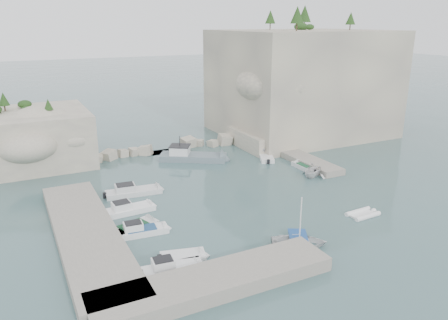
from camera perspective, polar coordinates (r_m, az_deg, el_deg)
name	(u,v)px	position (r m, az deg, el deg)	size (l,w,h in m)	color
ground	(249,202)	(46.76, 3.31, -5.51)	(400.00, 400.00, 0.00)	#446567
cliff_east	(301,83)	(75.55, 10.01, 9.91)	(26.00, 22.00, 17.00)	beige
cliff_terrace	(265,138)	(67.34, 5.32, 2.87)	(8.00, 10.00, 2.50)	beige
outcrop_west	(26,138)	(63.92, -24.42, 2.61)	(16.00, 14.00, 7.00)	beige
quay_west	(86,235)	(40.58, -17.52, -9.30)	(5.00, 24.00, 1.10)	#9E9689
quay_south	(215,281)	(32.58, -1.17, -15.54)	(18.00, 4.00, 1.10)	#9E9689
ledge_east	(298,157)	(61.49, 9.62, 0.42)	(3.00, 16.00, 0.80)	#9E9689
breakwater	(170,146)	(65.09, -7.12, 1.78)	(28.00, 3.00, 1.40)	beige
motorboat_a	(134,194)	(49.76, -11.69, -4.40)	(6.68, 1.99, 1.40)	silver
motorboat_b	(129,212)	(45.31, -12.24, -6.70)	(5.55, 1.82, 1.40)	white
motorboat_c	(133,231)	(41.51, -11.74, -9.02)	(5.09, 1.85, 0.70)	silver
motorboat_d	(142,234)	(40.72, -10.69, -9.51)	(5.22, 1.55, 1.40)	white
motorboat_e	(183,260)	(36.32, -5.38, -12.83)	(3.95, 1.61, 0.70)	white
motorboat_f	(173,272)	(34.83, -6.74, -14.34)	(5.15, 1.53, 1.40)	white
rowboat	(299,246)	(38.70, 9.77, -10.98)	(3.40, 4.76, 0.98)	white
inflatable_dinghy	(363,216)	(45.70, 17.64, -6.94)	(3.44, 1.67, 0.44)	white
tender_east_a	(312,177)	(55.24, 11.48, -2.13)	(3.28, 3.81, 2.01)	silver
tender_east_b	(305,169)	(57.85, 10.54, -1.16)	(4.55, 1.55, 0.70)	silver
tender_east_c	(266,158)	(61.52, 5.48, 0.21)	(5.45, 1.76, 0.70)	white
tender_east_d	(268,154)	(63.39, 5.73, 0.73)	(1.56, 4.14, 1.60)	silver
work_boat	(193,160)	(60.61, -4.05, -0.02)	(9.99, 2.95, 2.20)	slate
rowboat_mast	(301,218)	(37.53, 9.98, -7.51)	(0.10, 0.10, 4.20)	white
vegetation	(272,24)	(73.11, 6.32, 17.23)	(53.48, 13.88, 13.40)	#1E4219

